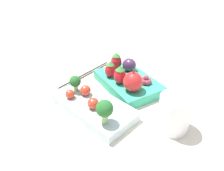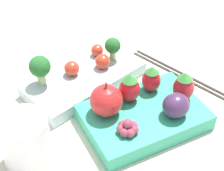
{
  "view_description": "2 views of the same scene",
  "coord_description": "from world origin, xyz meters",
  "px_view_note": "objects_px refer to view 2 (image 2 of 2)",
  "views": [
    {
      "loc": [
        -0.34,
        0.25,
        0.31
      ],
      "look_at": [
        0.0,
        -0.01,
        0.04
      ],
      "focal_mm": 32.0,
      "sensor_mm": 36.0,
      "label": 1
    },
    {
      "loc": [
        -0.25,
        -0.39,
        0.43
      ],
      "look_at": [
        0.0,
        -0.01,
        0.04
      ],
      "focal_mm": 60.0,
      "sensor_mm": 36.0,
      "label": 2
    }
  ],
  "objects_px": {
    "strawberry_2": "(184,86)",
    "grape_cluster": "(128,128)",
    "cherry_tomato_1": "(103,61)",
    "strawberry_0": "(129,88)",
    "plum": "(176,105)",
    "drinking_cup": "(26,142)",
    "cherry_tomato_0": "(72,68)",
    "bento_box_savoury": "(84,79)",
    "cherry_tomato_2": "(97,50)",
    "broccoli_floret_0": "(113,46)",
    "broccoli_floret_1": "(40,67)",
    "strawberry_1": "(151,79)",
    "apple": "(106,100)",
    "chopsticks_pair": "(181,74)",
    "bento_box_fruit": "(143,117)"
  },
  "relations": [
    {
      "from": "strawberry_2",
      "to": "grape_cluster",
      "type": "height_order",
      "value": "strawberry_2"
    },
    {
      "from": "cherry_tomato_1",
      "to": "strawberry_0",
      "type": "relative_size",
      "value": 0.53
    },
    {
      "from": "plum",
      "to": "drinking_cup",
      "type": "xyz_separation_m",
      "value": [
        -0.21,
        0.06,
        -0.01
      ]
    },
    {
      "from": "drinking_cup",
      "to": "cherry_tomato_0",
      "type": "bearing_deg",
      "value": 40.69
    },
    {
      "from": "plum",
      "to": "bento_box_savoury",
      "type": "bearing_deg",
      "value": 110.77
    },
    {
      "from": "bento_box_savoury",
      "to": "cherry_tomato_2",
      "type": "relative_size",
      "value": 9.78
    },
    {
      "from": "broccoli_floret_0",
      "to": "broccoli_floret_1",
      "type": "xyz_separation_m",
      "value": [
        -0.14,
        0.01,
        0.01
      ]
    },
    {
      "from": "cherry_tomato_1",
      "to": "grape_cluster",
      "type": "xyz_separation_m",
      "value": [
        -0.05,
        -0.15,
        -0.0
      ]
    },
    {
      "from": "strawberry_1",
      "to": "drinking_cup",
      "type": "distance_m",
      "value": 0.22
    },
    {
      "from": "cherry_tomato_1",
      "to": "apple",
      "type": "relative_size",
      "value": 0.45
    },
    {
      "from": "broccoli_floret_1",
      "to": "grape_cluster",
      "type": "height_order",
      "value": "broccoli_floret_1"
    },
    {
      "from": "cherry_tomato_0",
      "to": "strawberry_0",
      "type": "relative_size",
      "value": 0.52
    },
    {
      "from": "chopsticks_pair",
      "to": "cherry_tomato_1",
      "type": "bearing_deg",
      "value": 149.91
    },
    {
      "from": "broccoli_floret_1",
      "to": "cherry_tomato_2",
      "type": "height_order",
      "value": "broccoli_floret_1"
    },
    {
      "from": "broccoli_floret_0",
      "to": "grape_cluster",
      "type": "bearing_deg",
      "value": -116.8
    },
    {
      "from": "broccoli_floret_1",
      "to": "apple",
      "type": "xyz_separation_m",
      "value": [
        0.05,
        -0.12,
        -0.01
      ]
    },
    {
      "from": "bento_box_fruit",
      "to": "broccoli_floret_1",
      "type": "distance_m",
      "value": 0.18
    },
    {
      "from": "strawberry_2",
      "to": "plum",
      "type": "bearing_deg",
      "value": -146.97
    },
    {
      "from": "bento_box_savoury",
      "to": "strawberry_2",
      "type": "xyz_separation_m",
      "value": [
        0.1,
        -0.14,
        0.04
      ]
    },
    {
      "from": "broccoli_floret_0",
      "to": "plum",
      "type": "xyz_separation_m",
      "value": [
        -0.0,
        -0.17,
        -0.0
      ]
    },
    {
      "from": "bento_box_savoury",
      "to": "cherry_tomato_1",
      "type": "bearing_deg",
      "value": -3.35
    },
    {
      "from": "chopsticks_pair",
      "to": "strawberry_0",
      "type": "bearing_deg",
      "value": -168.74
    },
    {
      "from": "cherry_tomato_1",
      "to": "plum",
      "type": "bearing_deg",
      "value": -81.19
    },
    {
      "from": "bento_box_fruit",
      "to": "chopsticks_pair",
      "type": "height_order",
      "value": "bento_box_fruit"
    },
    {
      "from": "strawberry_0",
      "to": "chopsticks_pair",
      "type": "distance_m",
      "value": 0.15
    },
    {
      "from": "grape_cluster",
      "to": "drinking_cup",
      "type": "bearing_deg",
      "value": 158.99
    },
    {
      "from": "strawberry_0",
      "to": "strawberry_1",
      "type": "bearing_deg",
      "value": 0.38
    },
    {
      "from": "broccoli_floret_0",
      "to": "strawberry_1",
      "type": "xyz_separation_m",
      "value": [
        0.0,
        -0.11,
        -0.0
      ]
    },
    {
      "from": "bento_box_savoury",
      "to": "broccoli_floret_1",
      "type": "xyz_separation_m",
      "value": [
        -0.07,
        0.02,
        0.05
      ]
    },
    {
      "from": "cherry_tomato_1",
      "to": "broccoli_floret_1",
      "type": "bearing_deg",
      "value": 170.69
    },
    {
      "from": "broccoli_floret_0",
      "to": "plum",
      "type": "distance_m",
      "value": 0.17
    },
    {
      "from": "strawberry_2",
      "to": "plum",
      "type": "xyz_separation_m",
      "value": [
        -0.03,
        -0.02,
        -0.01
      ]
    },
    {
      "from": "bento_box_fruit",
      "to": "drinking_cup",
      "type": "xyz_separation_m",
      "value": [
        -0.18,
        0.03,
        0.03
      ]
    },
    {
      "from": "cherry_tomato_2",
      "to": "chopsticks_pair",
      "type": "height_order",
      "value": "cherry_tomato_2"
    },
    {
      "from": "broccoli_floret_0",
      "to": "grape_cluster",
      "type": "distance_m",
      "value": 0.18
    },
    {
      "from": "bento_box_fruit",
      "to": "plum",
      "type": "height_order",
      "value": "plum"
    },
    {
      "from": "bento_box_savoury",
      "to": "grape_cluster",
      "type": "relative_size",
      "value": 6.82
    },
    {
      "from": "apple",
      "to": "chopsticks_pair",
      "type": "distance_m",
      "value": 0.19
    },
    {
      "from": "apple",
      "to": "bento_box_fruit",
      "type": "bearing_deg",
      "value": -29.38
    },
    {
      "from": "drinking_cup",
      "to": "chopsticks_pair",
      "type": "xyz_separation_m",
      "value": [
        0.31,
        0.03,
        -0.04
      ]
    },
    {
      "from": "cherry_tomato_0",
      "to": "strawberry_1",
      "type": "xyz_separation_m",
      "value": [
        0.08,
        -0.11,
        0.01
      ]
    },
    {
      "from": "cherry_tomato_0",
      "to": "cherry_tomato_1",
      "type": "distance_m",
      "value": 0.06
    },
    {
      "from": "broccoli_floret_0",
      "to": "strawberry_0",
      "type": "bearing_deg",
      "value": -110.66
    },
    {
      "from": "broccoli_floret_1",
      "to": "grape_cluster",
      "type": "bearing_deg",
      "value": -72.45
    },
    {
      "from": "strawberry_1",
      "to": "grape_cluster",
      "type": "height_order",
      "value": "strawberry_1"
    },
    {
      "from": "cherry_tomato_1",
      "to": "strawberry_1",
      "type": "xyz_separation_m",
      "value": [
        0.03,
        -0.1,
        0.01
      ]
    },
    {
      "from": "bento_box_fruit",
      "to": "apple",
      "type": "height_order",
      "value": "apple"
    },
    {
      "from": "cherry_tomato_1",
      "to": "plum",
      "type": "xyz_separation_m",
      "value": [
        0.03,
        -0.16,
        0.01
      ]
    },
    {
      "from": "bento_box_fruit",
      "to": "broccoli_floret_0",
      "type": "relative_size",
      "value": 4.46
    },
    {
      "from": "cherry_tomato_0",
      "to": "strawberry_1",
      "type": "distance_m",
      "value": 0.14
    }
  ]
}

